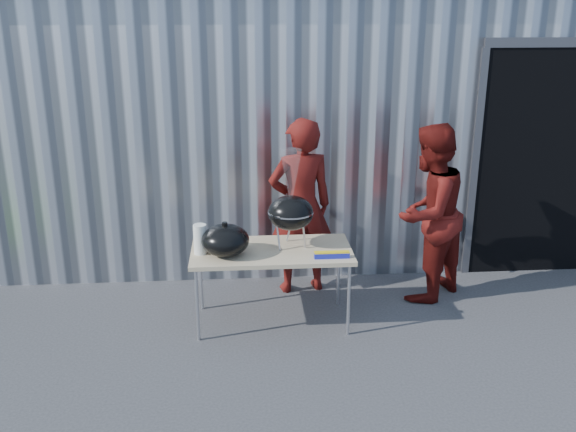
{
  "coord_description": "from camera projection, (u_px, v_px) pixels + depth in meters",
  "views": [
    {
      "loc": [
        -0.47,
        -4.9,
        2.98
      ],
      "look_at": [
        -0.04,
        0.75,
        1.05
      ],
      "focal_mm": 40.0,
      "sensor_mm": 36.0,
      "label": 1
    }
  ],
  "objects": [
    {
      "name": "ground",
      "position": [
        299.0,
        357.0,
        5.62
      ],
      "size": [
        80.0,
        80.0,
        0.0
      ],
      "primitive_type": "plane",
      "color": "#353537"
    },
    {
      "name": "building",
      "position": [
        333.0,
        100.0,
        9.52
      ],
      "size": [
        8.2,
        6.2,
        3.1
      ],
      "color": "silver",
      "rests_on": "ground"
    },
    {
      "name": "folding_table",
      "position": [
        272.0,
        253.0,
        6.01
      ],
      "size": [
        1.5,
        0.75,
        0.75
      ],
      "color": "tan",
      "rests_on": "ground"
    },
    {
      "name": "kettle_grill",
      "position": [
        291.0,
        204.0,
        5.94
      ],
      "size": [
        0.43,
        0.43,
        0.93
      ],
      "color": "black",
      "rests_on": "folding_table"
    },
    {
      "name": "grill_lid",
      "position": [
        225.0,
        240.0,
        5.83
      ],
      "size": [
        0.44,
        0.44,
        0.32
      ],
      "color": "black",
      "rests_on": "folding_table"
    },
    {
      "name": "paper_towels",
      "position": [
        200.0,
        239.0,
        5.86
      ],
      "size": [
        0.12,
        0.12,
        0.28
      ],
      "primitive_type": "cylinder",
      "color": "white",
      "rests_on": "folding_table"
    },
    {
      "name": "white_tub",
      "position": [
        213.0,
        240.0,
        6.1
      ],
      "size": [
        0.2,
        0.15,
        0.1
      ],
      "primitive_type": "cube",
      "color": "white",
      "rests_on": "folding_table"
    },
    {
      "name": "foil_box",
      "position": [
        332.0,
        255.0,
        5.79
      ],
      "size": [
        0.32,
        0.06,
        0.06
      ],
      "color": "#191FA3",
      "rests_on": "folding_table"
    },
    {
      "name": "person_cook",
      "position": [
        301.0,
        207.0,
        6.64
      ],
      "size": [
        0.75,
        0.57,
        1.86
      ],
      "primitive_type": "imported",
      "rotation": [
        0.0,
        0.0,
        3.34
      ],
      "color": "#53100D",
      "rests_on": "ground"
    },
    {
      "name": "person_bystander",
      "position": [
        428.0,
        213.0,
        6.49
      ],
      "size": [
        1.12,
        1.11,
        1.83
      ],
      "primitive_type": "imported",
      "rotation": [
        0.0,
        0.0,
        3.87
      ],
      "color": "#53100D",
      "rests_on": "ground"
    }
  ]
}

